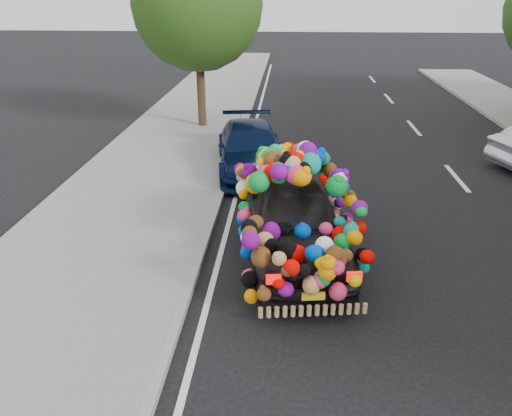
% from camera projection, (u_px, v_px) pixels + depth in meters
% --- Properties ---
extents(ground, '(100.00, 100.00, 0.00)m').
position_uv_depth(ground, '(331.00, 275.00, 8.60)').
color(ground, black).
rests_on(ground, ground).
extents(sidewalk, '(4.00, 60.00, 0.12)m').
position_uv_depth(sidewalk, '(87.00, 264.00, 8.84)').
color(sidewalk, gray).
rests_on(sidewalk, ground).
extents(kerb, '(0.15, 60.00, 0.13)m').
position_uv_depth(kerb, '(196.00, 267.00, 8.72)').
color(kerb, gray).
rests_on(kerb, ground).
extents(tree_near_sidewalk, '(4.20, 4.20, 6.13)m').
position_uv_depth(tree_near_sidewalk, '(197.00, 4.00, 15.85)').
color(tree_near_sidewalk, '#332114').
rests_on(tree_near_sidewalk, ground).
extents(plush_art_car, '(2.63, 4.66, 2.09)m').
position_uv_depth(plush_art_car, '(294.00, 200.00, 8.89)').
color(plush_art_car, black).
rests_on(plush_art_car, ground).
extents(navy_sedan, '(2.23, 4.36, 1.21)m').
position_uv_depth(navy_sedan, '(250.00, 149.00, 13.26)').
color(navy_sedan, black).
rests_on(navy_sedan, ground).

